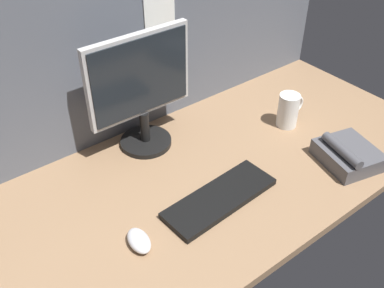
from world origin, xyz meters
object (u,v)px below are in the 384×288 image
object	(u,v)px
monitor	(141,88)
keyboard	(220,198)
mug_ceramic_white	(288,110)
mouse	(139,241)
desk_phone	(347,155)

from	to	relation	value
monitor	keyboard	distance (cm)	43.79
monitor	mug_ceramic_white	distance (cm)	55.69
monitor	mug_ceramic_white	size ratio (longest dim) A/B	3.19
mug_ceramic_white	keyboard	bearing A→B (deg)	-161.59
mouse	desk_phone	distance (cm)	74.95
mouse	mug_ceramic_white	bearing A→B (deg)	18.75
mug_ceramic_white	desk_phone	size ratio (longest dim) A/B	0.57
mouse	mug_ceramic_white	distance (cm)	76.09
mug_ceramic_white	desk_phone	xyz separation A→B (cm)	(-0.58, -27.36, -3.28)
monitor	mouse	distance (cm)	50.38
keyboard	mug_ceramic_white	xyz separation A→B (cm)	(45.97, 15.30, 5.47)
mug_ceramic_white	mouse	bearing A→B (deg)	-168.72
keyboard	mug_ceramic_white	distance (cm)	48.76
monitor	keyboard	xyz separation A→B (cm)	(2.26, -38.18, -21.31)
keyboard	monitor	bearing A→B (deg)	89.93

